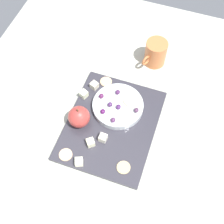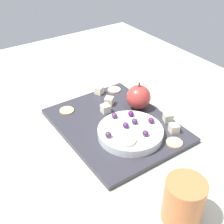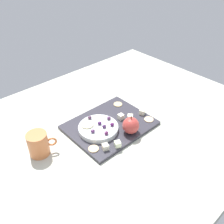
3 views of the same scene
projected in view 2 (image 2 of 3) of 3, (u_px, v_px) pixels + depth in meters
The scene contains 22 objects.
table at pixel (106, 125), 88.93cm from camera, with size 134.93×109.72×4.66cm, color #B6B9A8.
platter at pixel (116, 125), 84.02cm from camera, with size 35.93×28.65×1.40cm, color #33323A.
serving_dish at pixel (129, 133), 78.22cm from camera, with size 17.12×17.12×2.19cm, color silver.
apple_whole at pixel (139, 97), 88.02cm from camera, with size 7.16×7.16×7.16cm, color #B83B36.
apple_stem at pixel (139, 85), 85.64cm from camera, with size 0.50×0.50×1.20cm, color brown.
cheese_cube_0 at pixel (174, 128), 79.71cm from camera, with size 2.37×2.37×2.37cm, color beige.
cheese_cube_1 at pixel (106, 109), 87.34cm from camera, with size 2.37×2.37×2.37cm, color #EEE8CC.
cheese_cube_2 at pixel (109, 101), 90.69cm from camera, with size 2.37×2.37×2.37cm, color #F4F2C2.
cheese_cube_3 at pixel (99, 90), 95.98cm from camera, with size 2.37×2.37×2.37cm, color white.
cheese_cube_4 at pixel (168, 117), 83.79cm from camera, with size 2.37×2.37×2.37cm, color #ECF3C7.
cracker_0 at pixel (114, 90), 98.13cm from camera, with size 4.20×4.20×0.40cm, color #E1B68D.
cracker_1 at pixel (174, 143), 76.45cm from camera, with size 4.20×4.20×0.40cm, color #DFB685.
cracker_2 at pixel (67, 110), 88.31cm from camera, with size 4.20×4.20×0.40cm, color #D5BA7E.
grape_0 at pixel (131, 114), 82.23cm from camera, with size 1.73×1.56×1.47cm, color #511754.
grape_1 at pixel (114, 115), 81.57cm from camera, with size 1.73×1.56×1.45cm, color #542E56.
grape_2 at pixel (108, 135), 74.74cm from camera, with size 1.73×1.56×1.50cm, color #4E304B.
grape_3 at pixel (126, 125), 77.99cm from camera, with size 1.73×1.56×1.44cm, color #4A255D.
grape_4 at pixel (145, 133), 75.28cm from camera, with size 1.73×1.56×1.40cm, color #4C2553.
grape_5 at pixel (135, 121), 79.38cm from camera, with size 1.73×1.56×1.44cm, color #482A58.
grape_6 at pixel (151, 120), 79.67cm from camera, with size 1.73×1.56×1.49cm, color #561F4C.
apple_slice_0 at pixel (125, 140), 73.89cm from camera, with size 5.52×5.52×0.60cm, color beige.
cup at pixel (183, 201), 57.53cm from camera, with size 10.51×7.91×9.68cm.
Camera 2 is at (-59.43, 38.62, 56.22)cm, focal length 48.37 mm.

